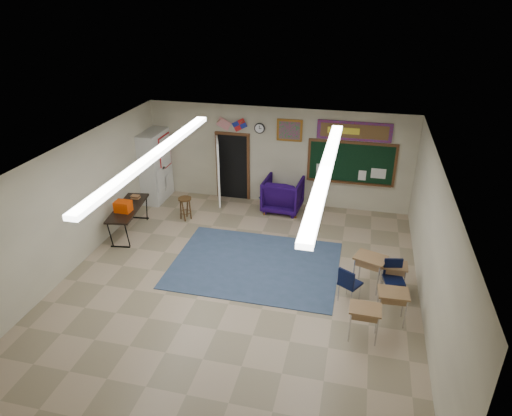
% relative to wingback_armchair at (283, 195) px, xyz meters
% --- Properties ---
extents(floor, '(9.00, 9.00, 0.00)m').
position_rel_wingback_armchair_xyz_m(floor, '(-0.29, -3.95, -0.51)').
color(floor, '#9D876C').
rests_on(floor, ground).
extents(back_wall, '(8.00, 0.04, 3.00)m').
position_rel_wingback_armchair_xyz_m(back_wall, '(-0.29, 0.55, 0.99)').
color(back_wall, beige).
rests_on(back_wall, floor).
extents(front_wall, '(8.00, 0.04, 3.00)m').
position_rel_wingback_armchair_xyz_m(front_wall, '(-0.29, -8.45, 0.99)').
color(front_wall, beige).
rests_on(front_wall, floor).
extents(left_wall, '(0.04, 9.00, 3.00)m').
position_rel_wingback_armchair_xyz_m(left_wall, '(-4.29, -3.95, 0.99)').
color(left_wall, beige).
rests_on(left_wall, floor).
extents(right_wall, '(0.04, 9.00, 3.00)m').
position_rel_wingback_armchair_xyz_m(right_wall, '(3.71, -3.95, 0.99)').
color(right_wall, beige).
rests_on(right_wall, floor).
extents(ceiling, '(8.00, 9.00, 0.04)m').
position_rel_wingback_armchair_xyz_m(ceiling, '(-0.29, -3.95, 2.49)').
color(ceiling, white).
rests_on(ceiling, back_wall).
extents(area_rug, '(4.00, 3.00, 0.02)m').
position_rel_wingback_armchair_xyz_m(area_rug, '(-0.09, -3.15, -0.50)').
color(area_rug, '#374669').
rests_on(area_rug, floor).
extents(fluorescent_strips, '(3.86, 6.00, 0.10)m').
position_rel_wingback_armchair_xyz_m(fluorescent_strips, '(-0.29, -3.95, 2.43)').
color(fluorescent_strips, white).
rests_on(fluorescent_strips, ceiling).
extents(doorway, '(1.10, 0.89, 2.16)m').
position_rel_wingback_armchair_xyz_m(doorway, '(-1.79, 0.40, 0.55)').
color(doorway, black).
rests_on(doorway, back_wall).
extents(chalkboard, '(2.55, 0.14, 1.30)m').
position_rel_wingback_armchair_xyz_m(chalkboard, '(1.91, 0.51, 0.95)').
color(chalkboard, '#522E17').
rests_on(chalkboard, back_wall).
extents(bulletin_board, '(2.10, 0.05, 0.55)m').
position_rel_wingback_armchair_xyz_m(bulletin_board, '(1.91, 0.51, 1.94)').
color(bulletin_board, '#AF0F15').
rests_on(bulletin_board, back_wall).
extents(framed_art_print, '(0.75, 0.05, 0.65)m').
position_rel_wingback_armchair_xyz_m(framed_art_print, '(0.06, 0.51, 1.84)').
color(framed_art_print, '#925A1C').
rests_on(framed_art_print, back_wall).
extents(wall_clock, '(0.32, 0.05, 0.32)m').
position_rel_wingback_armchair_xyz_m(wall_clock, '(-0.84, 0.51, 1.84)').
color(wall_clock, black).
rests_on(wall_clock, back_wall).
extents(wall_flags, '(1.16, 0.06, 0.70)m').
position_rel_wingback_armchair_xyz_m(wall_flags, '(-1.69, 0.49, 1.97)').
color(wall_flags, red).
rests_on(wall_flags, back_wall).
extents(storage_cabinet, '(0.59, 1.25, 2.20)m').
position_rel_wingback_armchair_xyz_m(storage_cabinet, '(-4.01, -0.10, 0.59)').
color(storage_cabinet, silver).
rests_on(storage_cabinet, floor).
extents(wingback_armchair, '(1.17, 1.20, 1.02)m').
position_rel_wingback_armchair_xyz_m(wingback_armchair, '(0.00, 0.00, 0.00)').
color(wingback_armchair, '#160537').
rests_on(wingback_armchair, floor).
extents(student_chair_reading, '(0.48, 0.48, 0.70)m').
position_rel_wingback_armchair_xyz_m(student_chair_reading, '(-0.50, -0.12, -0.16)').
color(student_chair_reading, black).
rests_on(student_chair_reading, floor).
extents(student_chair_desk_a, '(0.59, 0.59, 0.86)m').
position_rel_wingback_armchair_xyz_m(student_chair_desk_a, '(2.20, -4.05, -0.08)').
color(student_chair_desk_a, black).
rests_on(student_chair_desk_a, floor).
extents(student_chair_desk_b, '(0.52, 0.52, 0.88)m').
position_rel_wingback_armchair_xyz_m(student_chair_desk_b, '(3.11, -3.73, -0.07)').
color(student_chair_desk_b, black).
rests_on(student_chair_desk_b, floor).
extents(student_desk_front_left, '(0.79, 0.69, 0.80)m').
position_rel_wingback_armchair_xyz_m(student_desk_front_left, '(2.59, -3.44, -0.07)').
color(student_desk_front_left, brown).
rests_on(student_desk_front_left, floor).
extents(student_desk_front_right, '(0.56, 0.42, 0.67)m').
position_rel_wingback_armchair_xyz_m(student_desk_front_right, '(3.11, -3.43, -0.14)').
color(student_desk_front_right, brown).
rests_on(student_desk_front_right, floor).
extents(student_desk_back_left, '(0.60, 0.45, 0.71)m').
position_rel_wingback_armchair_xyz_m(student_desk_back_left, '(2.52, -5.16, -0.11)').
color(student_desk_back_left, brown).
rests_on(student_desk_back_left, floor).
extents(student_desk_back_right, '(0.62, 0.48, 0.72)m').
position_rel_wingback_armchair_xyz_m(student_desk_back_right, '(3.05, -4.54, -0.11)').
color(student_desk_back_right, brown).
rests_on(student_desk_back_right, floor).
extents(folding_table, '(0.89, 1.93, 1.06)m').
position_rel_wingback_armchair_xyz_m(folding_table, '(-3.83, -2.36, -0.09)').
color(folding_table, black).
rests_on(folding_table, floor).
extents(wooden_stool, '(0.38, 0.38, 0.67)m').
position_rel_wingback_armchair_xyz_m(wooden_stool, '(-2.63, -1.25, -0.16)').
color(wooden_stool, '#4A3016').
rests_on(wooden_stool, floor).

